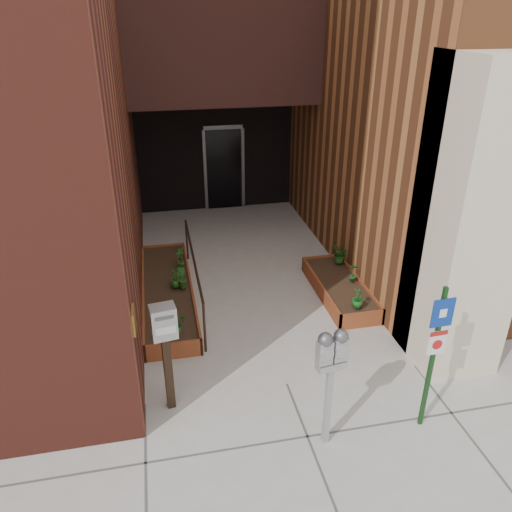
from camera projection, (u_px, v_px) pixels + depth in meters
ground at (287, 384)px, 7.15m from camera, size 80.00×80.00×0.00m
architecture at (204, 1)px, 10.94m from camera, size 20.00×14.60×10.00m
planter_left at (168, 293)px, 9.17m from camera, size 0.90×3.60×0.30m
planter_right at (339, 289)px, 9.31m from camera, size 0.80×2.20×0.30m
handrail at (193, 262)px, 8.95m from camera, size 0.04×3.34×0.90m
parking_meter at (332, 359)px, 5.64m from camera, size 0.38×0.20×1.65m
sign_post at (436, 345)px, 5.91m from camera, size 0.28×0.07×2.04m
payment_dropbox at (165, 337)px, 6.26m from camera, size 0.34×0.28×1.58m
shrub_left_a at (175, 324)px, 7.68m from camera, size 0.40×0.40×0.36m
shrub_left_b at (181, 278)px, 8.96m from camera, size 0.29×0.29×0.38m
shrub_left_c at (175, 278)px, 8.99m from camera, size 0.27×0.27×0.36m
shrub_left_d at (180, 258)px, 9.65m from camera, size 0.29×0.29×0.41m
shrub_right_a at (358, 298)px, 8.36m from camera, size 0.21×0.21×0.35m
shrub_right_b at (353, 272)px, 9.15m from camera, size 0.27×0.27×0.37m
shrub_right_c at (340, 254)px, 9.83m from camera, size 0.43×0.43×0.37m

